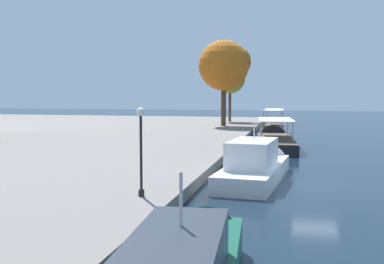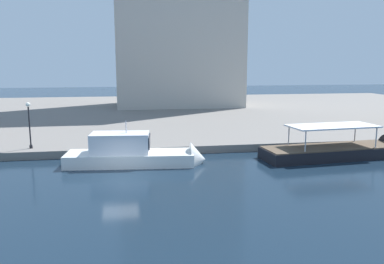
% 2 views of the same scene
% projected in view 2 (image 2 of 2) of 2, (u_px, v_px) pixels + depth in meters
% --- Properties ---
extents(ground_plane, '(220.00, 220.00, 0.00)m').
position_uv_depth(ground_plane, '(120.00, 178.00, 27.17)').
color(ground_plane, '#142333').
extents(dock_promenade, '(120.00, 55.00, 0.68)m').
position_uv_depth(dock_promenade, '(123.00, 113.00, 59.95)').
color(dock_promenade, slate).
rests_on(dock_promenade, ground_plane).
extents(motor_yacht_2, '(11.11, 3.93, 4.57)m').
position_uv_depth(motor_yacht_2, '(138.00, 155.00, 30.62)').
color(motor_yacht_2, silver).
rests_on(motor_yacht_2, ground_plane).
extents(tour_boat_3, '(13.22, 4.36, 4.01)m').
position_uv_depth(tour_boat_3, '(343.00, 152.00, 33.11)').
color(tour_boat_3, black).
rests_on(tour_boat_3, ground_plane).
extents(lamp_post, '(0.38, 0.38, 3.96)m').
position_uv_depth(lamp_post, '(29.00, 121.00, 33.01)').
color(lamp_post, black).
rests_on(lamp_post, dock_promenade).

